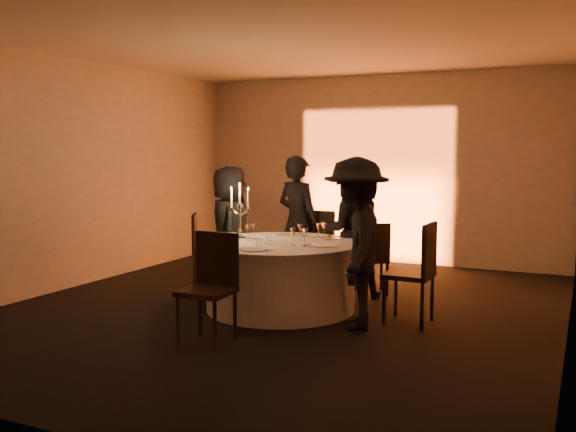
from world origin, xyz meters
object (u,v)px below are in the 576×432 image
at_px(guest_left, 230,229).
at_px(coffee_cup, 215,240).
at_px(guest_back_left, 298,221).
at_px(chair_left, 203,245).
at_px(chair_back_left, 322,243).
at_px(guest_back_right, 350,231).
at_px(guest_right, 356,243).
at_px(chair_back_right, 372,254).
at_px(chair_right, 417,267).
at_px(banquet_table, 281,276).
at_px(candelabra, 240,219).
at_px(chair_front, 211,281).

height_order(guest_left, coffee_cup, guest_left).
bearing_deg(guest_back_left, chair_left, 38.12).
bearing_deg(chair_back_left, guest_back_right, 140.54).
bearing_deg(chair_left, chair_back_left, -95.38).
bearing_deg(guest_left, guest_back_left, -72.39).
bearing_deg(coffee_cup, guest_right, -0.77).
bearing_deg(guest_back_left, guest_back_right, 173.23).
bearing_deg(guest_back_left, guest_right, 146.24).
height_order(chair_back_right, guest_right, guest_right).
distance_m(chair_right, coffee_cup, 2.26).
relative_size(chair_back_left, guest_back_right, 0.62).
relative_size(banquet_table, chair_right, 1.69).
distance_m(guest_left, guest_back_right, 1.54).
height_order(guest_right, candelabra, guest_right).
xyz_separation_m(chair_right, guest_back_right, (-1.04, 0.85, 0.22)).
relative_size(guest_left, coffee_cup, 14.58).
height_order(banquet_table, chair_back_left, chair_back_left).
relative_size(chair_left, guest_back_left, 0.55).
relative_size(chair_back_right, guest_left, 0.57).
xyz_separation_m(chair_left, guest_back_right, (2.04, 0.13, 0.29)).
xyz_separation_m(chair_back_left, coffee_cup, (-0.61, -1.73, 0.23)).
relative_size(guest_left, guest_back_left, 0.93).
relative_size(chair_back_left, guest_left, 0.63).
xyz_separation_m(guest_left, guest_back_left, (0.64, 0.69, 0.06)).
xyz_separation_m(chair_back_right, candelabra, (-1.27, -1.11, 0.49)).
bearing_deg(coffee_cup, banquet_table, 25.71).
relative_size(chair_right, chair_front, 1.03).
bearing_deg(guest_back_left, chair_front, 112.01).
xyz_separation_m(chair_front, guest_back_right, (0.57, 2.28, 0.24)).
relative_size(guest_back_left, guest_back_right, 1.05).
bearing_deg(guest_right, guest_back_left, -158.15).
bearing_deg(chair_back_right, chair_left, -19.41).
bearing_deg(candelabra, chair_left, 143.78).
xyz_separation_m(banquet_table, guest_back_left, (-0.35, 1.25, 0.48)).
distance_m(chair_back_right, guest_right, 1.57).
height_order(chair_back_left, guest_right, guest_right).
bearing_deg(candelabra, chair_back_left, 70.08).
relative_size(guest_right, coffee_cup, 15.86).
distance_m(chair_left, guest_right, 2.80).
bearing_deg(chair_front, coffee_cup, 117.87).
bearing_deg(banquet_table, guest_right, -18.73).
bearing_deg(guest_right, banquet_table, -127.45).
relative_size(chair_back_right, coffee_cup, 8.29).
bearing_deg(guest_back_right, guest_back_left, -52.20).
xyz_separation_m(chair_right, guest_back_left, (-1.91, 1.21, 0.26)).
xyz_separation_m(coffee_cup, candelabra, (0.12, 0.37, 0.20)).
bearing_deg(guest_right, candelabra, -122.76).
distance_m(chair_back_left, guest_back_right, 0.80).
height_order(guest_back_left, candelabra, guest_back_left).
distance_m(guest_left, coffee_cup, 0.94).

